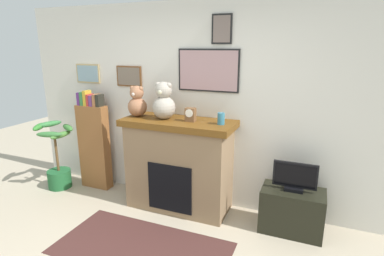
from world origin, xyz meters
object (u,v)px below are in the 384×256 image
Objects in this scene: tv_stand at (292,211)px; bookshelf at (94,143)px; teddy_bear_grey at (137,103)px; potted_plant at (58,163)px; teddy_bear_cream at (164,102)px; mantel_clock at (190,115)px; candle_jar at (221,119)px; fireplace at (179,164)px; television at (295,178)px.

bookshelf is at bearing 177.97° from tv_stand.
teddy_bear_grey reaches higher than tv_stand.
potted_plant is 2.17× the size of teddy_bear_cream.
mantel_clock is at bearing -0.14° from teddy_bear_cream.
mantel_clock reaches higher than candle_jar.
teddy_bear_cream reaches higher than tv_stand.
fireplace is at bearing 5.56° from teddy_bear_cream.
mantel_clock is at bearing -0.07° from teddy_bear_grey.
candle_jar is 0.35× the size of teddy_bear_grey.
fireplace reaches higher than potted_plant.
potted_plant is 2.53× the size of teddy_bear_grey.
tv_stand is (1.41, -0.02, -0.34)m from fireplace.
potted_plant is 3.33m from television.
fireplace is 1.41m from bookshelf.
candle_jar is (-0.86, 0.00, 1.00)m from tv_stand.
teddy_bear_grey reaches higher than mantel_clock.
potted_plant reaches higher than television.
teddy_bear_cream is at bearing -0.01° from teddy_bear_grey.
fireplace is at bearing 4.90° from potted_plant.
television is 1.39m from mantel_clock.
candle_jar reaches higher than potted_plant.
candle_jar reaches higher than television.
bookshelf is at bearing 175.42° from teddy_bear_cream.
teddy_bear_grey reaches higher than candle_jar.
television is (0.00, -0.00, 0.40)m from tv_stand.
teddy_bear_cream is (-1.60, 0.00, 1.13)m from tv_stand.
candle_jar is 0.38m from mantel_clock.
television is 1.76m from teddy_bear_cream.
candle_jar is 0.83× the size of mantel_clock.
teddy_bear_grey reaches higher than potted_plant.
tv_stand is 4.14× the size of mantel_clock.
teddy_bear_grey is 0.38m from teddy_bear_cream.
tv_stand is 1.96m from teddy_bear_cream.
fireplace is at bearing 173.50° from mantel_clock.
tv_stand is at bearing -0.08° from mantel_clock.
television is at bearing -0.14° from mantel_clock.
teddy_bear_grey is at bearing -178.18° from fireplace.
teddy_bear_cream is at bearing -179.95° from candle_jar.
fireplace reaches higher than television.
fireplace is 2.98× the size of television.
television is (3.32, 0.14, 0.27)m from potted_plant.
fireplace is 0.69m from mantel_clock.
television reaches higher than tv_stand.
potted_plant reaches higher than tv_stand.
mantel_clock is 0.38m from teddy_bear_cream.
bookshelf is 1.68m from mantel_clock.
television is at bearing 2.44° from potted_plant.
fireplace is 0.81m from teddy_bear_cream.
tv_stand is 0.40m from television.
bookshelf reaches higher than television.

